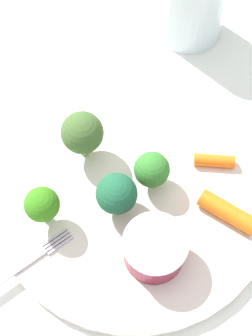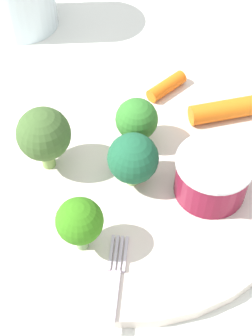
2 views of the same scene
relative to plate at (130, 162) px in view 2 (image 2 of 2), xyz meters
The scene contains 9 objects.
ground_plane 0.01m from the plate, ahead, with size 2.40×2.40×0.00m, color white.
plate is the anchor object (origin of this frame).
sauce_cup 0.07m from the plate, 122.03° to the left, with size 0.06×0.06×0.04m.
broccoli_floret_0 0.04m from the plate, 135.99° to the right, with size 0.03×0.03×0.04m.
broccoli_floret_1 0.04m from the plate, 64.60° to the left, with size 0.04×0.04×0.05m.
broccoli_floret_2 0.08m from the plate, 23.60° to the right, with size 0.04×0.04×0.06m.
broccoli_floret_3 0.10m from the plate, 37.28° to the left, with size 0.03×0.03×0.05m.
carrot_stick_0 0.09m from the plate, behind, with size 0.02×0.02×0.06m, color orange.
carrot_stick_1 0.09m from the plate, 142.81° to the right, with size 0.01×0.01×0.04m, color orange.
Camera 2 is at (0.13, 0.23, 0.33)m, focal length 53.25 mm.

